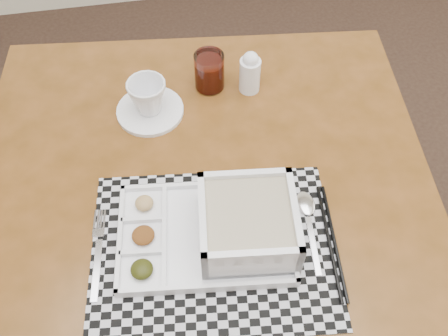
{
  "coord_description": "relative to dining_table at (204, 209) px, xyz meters",
  "views": [
    {
      "loc": [
        -0.06,
        0.29,
        1.53
      ],
      "look_at": [
        0.03,
        0.84,
        0.76
      ],
      "focal_mm": 40.0,
      "sensor_mm": 36.0,
      "label": 1
    }
  ],
  "objects": [
    {
      "name": "dining_table",
      "position": [
        0.0,
        0.0,
        0.0
      ],
      "size": [
        1.03,
        1.03,
        0.7
      ],
      "color": "#4A2D0D",
      "rests_on": "ground"
    },
    {
      "name": "placemat",
      "position": [
        -0.0,
        -0.13,
        0.07
      ],
      "size": [
        0.48,
        0.39,
        0.0
      ],
      "primitive_type": "cube",
      "rotation": [
        0.0,
        0.0,
        -0.11
      ],
      "color": "#B5B4BC",
      "rests_on": "dining_table"
    },
    {
      "name": "serving_tray",
      "position": [
        0.04,
        -0.12,
        0.11
      ],
      "size": [
        0.34,
        0.25,
        0.09
      ],
      "color": "white",
      "rests_on": "placemat"
    },
    {
      "name": "fork",
      "position": [
        -0.21,
        -0.1,
        0.08
      ],
      "size": [
        0.04,
        0.19,
        0.0
      ],
      "color": "silver",
      "rests_on": "placemat"
    },
    {
      "name": "spoon",
      "position": [
        0.19,
        -0.08,
        0.08
      ],
      "size": [
        0.04,
        0.18,
        0.01
      ],
      "color": "silver",
      "rests_on": "placemat"
    },
    {
      "name": "chopsticks",
      "position": [
        0.22,
        -0.16,
        0.08
      ],
      "size": [
        0.04,
        0.24,
        0.01
      ],
      "color": "black",
      "rests_on": "placemat"
    },
    {
      "name": "saucer",
      "position": [
        -0.08,
        0.23,
        0.08
      ],
      "size": [
        0.15,
        0.15,
        0.01
      ],
      "primitive_type": "cylinder",
      "color": "white",
      "rests_on": "dining_table"
    },
    {
      "name": "cup",
      "position": [
        -0.08,
        0.23,
        0.12
      ],
      "size": [
        0.1,
        0.1,
        0.08
      ],
      "primitive_type": "imported",
      "rotation": [
        0.0,
        0.0,
        0.14
      ],
      "color": "white",
      "rests_on": "saucer"
    },
    {
      "name": "juice_glass",
      "position": [
        0.06,
        0.29,
        0.11
      ],
      "size": [
        0.07,
        0.07,
        0.09
      ],
      "color": "white",
      "rests_on": "dining_table"
    },
    {
      "name": "creamer_bottle",
      "position": [
        0.15,
        0.26,
        0.12
      ],
      "size": [
        0.05,
        0.05,
        0.11
      ],
      "color": "white",
      "rests_on": "dining_table"
    }
  ]
}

